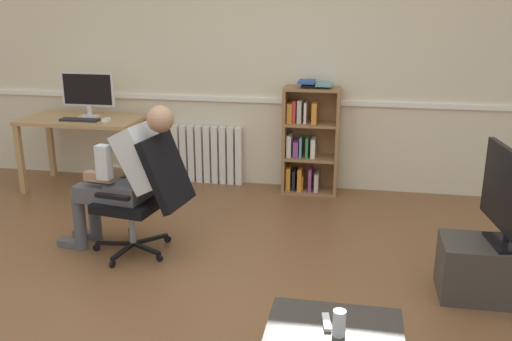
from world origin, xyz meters
name	(u,v)px	position (x,y,z in m)	size (l,w,h in m)	color
ground_plane	(210,309)	(0.00, 0.00, 0.00)	(18.00, 18.00, 0.00)	brown
back_wall	(273,58)	(0.00, 2.65, 1.35)	(12.00, 0.13, 2.70)	beige
computer_desk	(83,128)	(-1.92, 2.15, 0.65)	(1.22, 0.67, 0.76)	tan
imac_monitor	(88,91)	(-1.87, 2.23, 1.02)	(0.57, 0.14, 0.46)	silver
keyboard	(80,120)	(-1.87, 2.01, 0.77)	(0.40, 0.12, 0.02)	black
computer_mouse	(106,120)	(-1.60, 2.03, 0.77)	(0.06, 0.10, 0.03)	white
bookshelf	(308,141)	(0.40, 2.44, 0.55)	(0.56, 0.29, 1.17)	olive
radiator	(207,155)	(-0.70, 2.54, 0.31)	(0.77, 0.08, 0.63)	white
office_chair	(147,192)	(-0.68, 0.71, 0.52)	(0.82, 0.62, 0.98)	black
person_seated	(126,174)	(-0.85, 0.74, 0.65)	(1.04, 0.46, 1.20)	#4C4C51
tv_stand	(501,271)	(1.89, 0.51, 0.20)	(0.81, 0.41, 0.39)	#3D3833
tv_screen	(512,198)	(1.89, 0.51, 0.71)	(0.24, 0.94, 0.61)	black
coffee_table	(334,339)	(0.83, -0.67, 0.33)	(0.68, 0.52, 0.38)	#332D28
drinking_glass	(339,323)	(0.85, -0.72, 0.45)	(0.06, 0.06, 0.13)	silver
spare_remote	(327,322)	(0.79, -0.63, 0.39)	(0.04, 0.15, 0.02)	white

